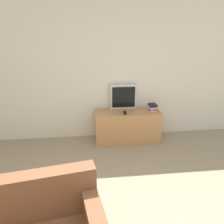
# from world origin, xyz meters

# --- Properties ---
(wall_back) EXTENTS (9.00, 0.06, 2.60)m
(wall_back) POSITION_xyz_m (0.00, 3.03, 1.30)
(wall_back) COLOR silver
(wall_back) RESTS_ON ground_plane
(tv_stand) EXTENTS (1.24, 0.48, 0.60)m
(tv_stand) POSITION_xyz_m (0.38, 2.74, 0.30)
(tv_stand) COLOR tan
(tv_stand) RESTS_ON ground_plane
(television) EXTENTS (0.52, 0.09, 0.48)m
(television) POSITION_xyz_m (0.32, 2.94, 0.83)
(television) COLOR silver
(television) RESTS_ON tv_stand
(book_stack) EXTENTS (0.15, 0.19, 0.13)m
(book_stack) POSITION_xyz_m (0.85, 2.75, 0.66)
(book_stack) COLOR silver
(book_stack) RESTS_ON tv_stand
(remote_on_stand) EXTENTS (0.05, 0.16, 0.02)m
(remote_on_stand) POSITION_xyz_m (0.31, 2.66, 0.61)
(remote_on_stand) COLOR black
(remote_on_stand) RESTS_ON tv_stand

